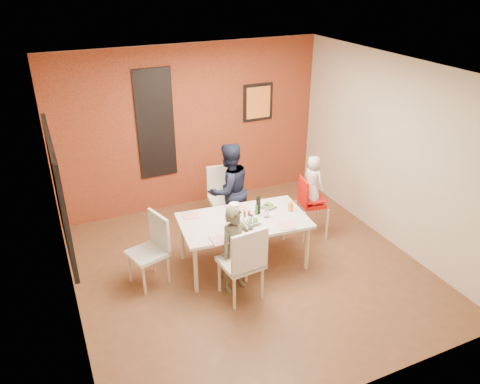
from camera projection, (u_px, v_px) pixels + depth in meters
name	position (u px, v px, depth m)	size (l,w,h in m)	color
ground	(249.00, 269.00, 6.45)	(4.50, 4.50, 0.00)	brown
ceiling	(251.00, 71.00, 5.25)	(4.50, 4.50, 0.02)	white
wall_back	(191.00, 128.00, 7.68)	(4.50, 0.02, 2.70)	beige
wall_front	(362.00, 281.00, 4.01)	(4.50, 0.02, 2.70)	beige
wall_left	(61.00, 217.00, 5.02)	(0.02, 4.50, 2.70)	beige
wall_right	(392.00, 153.00, 6.68)	(0.02, 4.50, 2.70)	beige
brick_accent_wall	(192.00, 128.00, 7.67)	(4.50, 0.02, 2.70)	maroon
picture_window_frame	(59.00, 192.00, 5.10)	(0.05, 1.70, 1.30)	black
picture_window_pane	(60.00, 192.00, 5.11)	(0.02, 1.55, 1.15)	black
glassblock_strip	(155.00, 124.00, 7.37)	(0.55, 0.03, 1.70)	silver
glassblock_surround	(155.00, 124.00, 7.36)	(0.60, 0.03, 1.76)	black
art_print_frame	(258.00, 102.00, 7.96)	(0.54, 0.03, 0.64)	black
art_print_canvas	(258.00, 103.00, 7.95)	(0.44, 0.01, 0.54)	#FA9D37
dining_table	(244.00, 223.00, 6.28)	(1.78, 1.11, 0.71)	silver
chair_near	(244.00, 260.00, 5.62)	(0.52, 0.52, 1.04)	silver
chair_far	(223.00, 194.00, 7.29)	(0.50, 0.50, 0.99)	white
chair_left	(153.00, 246.00, 6.00)	(0.55, 0.55, 0.95)	silver
high_chair	(309.00, 202.00, 6.99)	(0.47, 0.47, 0.96)	red
child_near	(235.00, 249.00, 5.82)	(0.43, 0.28, 1.17)	brown
child_far	(229.00, 190.00, 7.00)	(0.71, 0.56, 1.47)	black
toddler	(313.00, 180.00, 6.83)	(0.36, 0.24, 0.74)	beige
plate_near_left	(220.00, 240.00, 5.78)	(0.23, 0.23, 0.01)	white
plate_far_mid	(236.00, 207.00, 6.54)	(0.24, 0.24, 0.01)	white
plate_near_right	(287.00, 226.00, 6.09)	(0.21, 0.21, 0.01)	white
plate_far_left	(191.00, 215.00, 6.35)	(0.22, 0.22, 0.01)	white
salad_bowl_a	(252.00, 221.00, 6.16)	(0.21, 0.21, 0.05)	white
salad_bowl_b	(268.00, 206.00, 6.54)	(0.21, 0.21, 0.05)	white
wine_bottle	(258.00, 205.00, 6.35)	(0.07, 0.07, 0.25)	black
wine_glass_a	(251.00, 222.00, 5.99)	(0.07, 0.07, 0.20)	silver
wine_glass_b	(266.00, 211.00, 6.27)	(0.06, 0.06, 0.18)	silver
paper_towel_roll	(234.00, 214.00, 6.10)	(0.13, 0.13, 0.29)	white
condiment_red	(249.00, 216.00, 6.21)	(0.03, 0.03, 0.13)	red
condiment_green	(256.00, 210.00, 6.34)	(0.04, 0.04, 0.14)	#2B6B23
condiment_brown	(245.00, 215.00, 6.22)	(0.04, 0.04, 0.14)	brown
sippy_cup	(291.00, 207.00, 6.44)	(0.07, 0.07, 0.12)	orange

